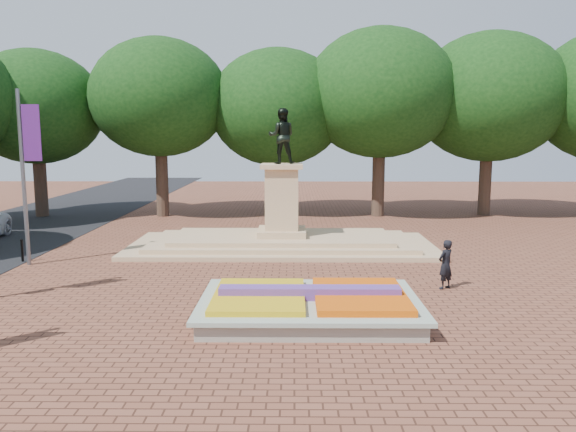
% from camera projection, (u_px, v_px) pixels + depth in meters
% --- Properties ---
extents(ground, '(90.00, 90.00, 0.00)m').
position_uv_depth(ground, '(277.00, 297.00, 18.22)').
color(ground, brown).
rests_on(ground, ground).
extents(flower_bed, '(6.30, 4.30, 0.91)m').
position_uv_depth(flower_bed, '(310.00, 305.00, 16.17)').
color(flower_bed, gray).
rests_on(flower_bed, ground).
extents(monument, '(14.00, 6.00, 6.40)m').
position_uv_depth(monument, '(282.00, 229.00, 26.00)').
color(monument, tan).
rests_on(monument, ground).
extents(tree_row_back, '(44.80, 8.80, 10.43)m').
position_uv_depth(tree_row_back, '(322.00, 111.00, 35.04)').
color(tree_row_back, '#3C2C20').
rests_on(tree_row_back, ground).
extents(pedestrian, '(0.74, 0.70, 1.70)m').
position_uv_depth(pedestrian, '(445.00, 264.00, 19.12)').
color(pedestrian, black).
rests_on(pedestrian, ground).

